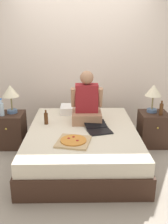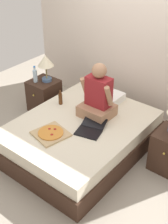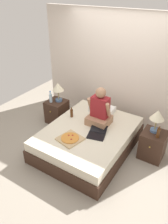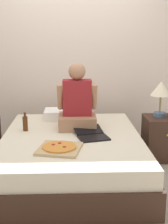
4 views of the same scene
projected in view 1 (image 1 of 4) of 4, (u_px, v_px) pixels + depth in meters
name	position (u px, v px, depth m)	size (l,w,h in m)	color
ground_plane	(82.00, 158.00, 3.71)	(5.95, 5.95, 0.00)	#9E9384
wall_back	(81.00, 62.00, 4.62)	(3.95, 0.12, 2.50)	beige
bed	(82.00, 144.00, 3.64)	(1.58, 2.02, 0.47)	#382319
nightstand_left	(11.00, 130.00, 4.03)	(0.44, 0.47, 0.55)	#382319
lamp_on_left_nightstand	(11.00, 93.00, 3.89)	(0.26, 0.26, 0.45)	#4C6B93
water_bottle	(2.00, 109.00, 3.82)	(0.07, 0.07, 0.28)	silver
nightstand_right	(153.00, 129.00, 4.07)	(0.44, 0.47, 0.55)	#382319
lamp_on_right_nightstand	(153.00, 92.00, 3.93)	(0.26, 0.26, 0.45)	#4C6B93
beer_bottle	(161.00, 109.00, 3.86)	(0.06, 0.06, 0.23)	#512D14
pillow	(76.00, 109.00, 4.24)	(0.52, 0.34, 0.12)	white
person_seated	(87.00, 104.00, 3.76)	(0.47, 0.40, 0.78)	#A37556
laptop	(98.00, 129.00, 3.50)	(0.41, 0.48, 0.07)	black
pizza_box	(73.00, 141.00, 3.13)	(0.48, 0.48, 0.05)	tan
beer_bottle_on_bed	(46.00, 118.00, 3.71)	(0.06, 0.06, 0.22)	#4C2811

